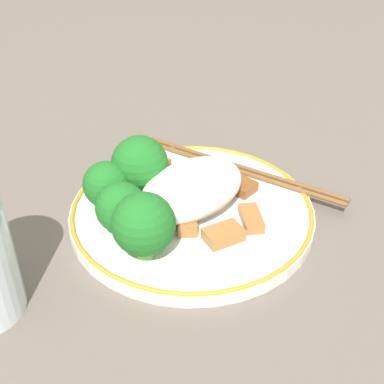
# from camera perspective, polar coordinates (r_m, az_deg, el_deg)

# --- Properties ---
(ground_plane) EXTENTS (3.00, 3.00, 0.00)m
(ground_plane) POSITION_cam_1_polar(r_m,az_deg,el_deg) (0.55, -0.00, -2.76)
(ground_plane) COLOR #665B51
(plate) EXTENTS (0.25, 0.25, 0.02)m
(plate) POSITION_cam_1_polar(r_m,az_deg,el_deg) (0.55, -0.00, -2.10)
(plate) COLOR white
(plate) RESTS_ON ground_plane
(rice_mound) EXTENTS (0.12, 0.08, 0.05)m
(rice_mound) POSITION_cam_1_polar(r_m,az_deg,el_deg) (0.53, 0.71, 0.32)
(rice_mound) COLOR white
(rice_mound) RESTS_ON plate
(broccoli_back_left) EXTENTS (0.06, 0.06, 0.07)m
(broccoli_back_left) POSITION_cam_1_polar(r_m,az_deg,el_deg) (0.54, -5.60, 2.92)
(broccoli_back_left) COLOR #72AD4C
(broccoli_back_left) RESTS_ON plate
(broccoli_back_center) EXTENTS (0.05, 0.05, 0.05)m
(broccoli_back_center) POSITION_cam_1_polar(r_m,az_deg,el_deg) (0.53, -9.13, 0.70)
(broccoli_back_center) COLOR #72AD4C
(broccoli_back_center) RESTS_ON plate
(broccoli_back_right) EXTENTS (0.05, 0.05, 0.05)m
(broccoli_back_right) POSITION_cam_1_polar(r_m,az_deg,el_deg) (0.50, -7.56, -1.69)
(broccoli_back_right) COLOR #72AD4C
(broccoli_back_right) RESTS_ON plate
(broccoli_mid_left) EXTENTS (0.06, 0.06, 0.07)m
(broccoli_mid_left) POSITION_cam_1_polar(r_m,az_deg,el_deg) (0.47, -5.19, -3.47)
(broccoli_mid_left) COLOR #72AD4C
(broccoli_mid_left) RESTS_ON plate
(meat_near_front) EXTENTS (0.04, 0.04, 0.01)m
(meat_near_front) POSITION_cam_1_polar(r_m,az_deg,el_deg) (0.52, 6.35, -2.82)
(meat_near_front) COLOR #9E6633
(meat_near_front) RESTS_ON plate
(meat_near_left) EXTENTS (0.04, 0.03, 0.01)m
(meat_near_left) POSITION_cam_1_polar(r_m,az_deg,el_deg) (0.50, 3.38, -4.55)
(meat_near_left) COLOR #9E6633
(meat_near_left) RESTS_ON plate
(meat_near_right) EXTENTS (0.03, 0.03, 0.01)m
(meat_near_right) POSITION_cam_1_polar(r_m,az_deg,el_deg) (0.57, 5.39, 0.54)
(meat_near_right) COLOR brown
(meat_near_right) RESTS_ON plate
(meat_near_back) EXTENTS (0.04, 0.04, 0.01)m
(meat_near_back) POSITION_cam_1_polar(r_m,az_deg,el_deg) (0.58, 0.97, 1.92)
(meat_near_back) COLOR brown
(meat_near_back) RESTS_ON plate
(meat_on_rice_edge) EXTENTS (0.03, 0.03, 0.01)m
(meat_on_rice_edge) POSITION_cam_1_polar(r_m,az_deg,el_deg) (0.51, -0.53, -3.38)
(meat_on_rice_edge) COLOR #9E6633
(meat_on_rice_edge) RESTS_ON plate
(meat_mid_left) EXTENTS (0.03, 0.03, 0.01)m
(meat_mid_left) POSITION_cam_1_polar(r_m,az_deg,el_deg) (0.60, -3.88, 2.81)
(meat_mid_left) COLOR brown
(meat_mid_left) RESTS_ON plate
(chopsticks) EXTENTS (0.08, 0.24, 0.01)m
(chopsticks) POSITION_cam_1_polar(r_m,az_deg,el_deg) (0.60, 5.14, 2.46)
(chopsticks) COLOR brown
(chopsticks) RESTS_ON plate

